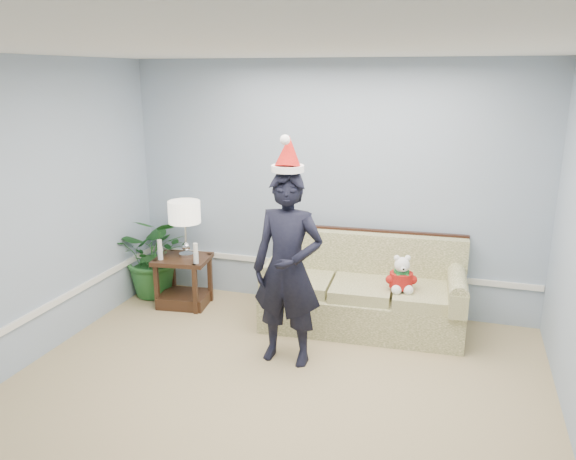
{
  "coord_description": "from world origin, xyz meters",
  "views": [
    {
      "loc": [
        1.35,
        -3.33,
        2.55
      ],
      "look_at": [
        -0.18,
        1.55,
        1.11
      ],
      "focal_mm": 35.0,
      "sensor_mm": 36.0,
      "label": 1
    }
  ],
  "objects_px": {
    "man": "(288,269)",
    "sofa": "(363,294)",
    "table_lamp": "(184,214)",
    "houseplant": "(156,255)",
    "side_table": "(184,286)",
    "teddy_bear": "(401,278)"
  },
  "relations": [
    {
      "from": "side_table",
      "to": "table_lamp",
      "type": "height_order",
      "value": "table_lamp"
    },
    {
      "from": "side_table",
      "to": "teddy_bear",
      "type": "xyz_separation_m",
      "value": [
        2.42,
        -0.1,
        0.41
      ]
    },
    {
      "from": "houseplant",
      "to": "side_table",
      "type": "bearing_deg",
      "value": -21.79
    },
    {
      "from": "side_table",
      "to": "man",
      "type": "height_order",
      "value": "man"
    },
    {
      "from": "sofa",
      "to": "table_lamp",
      "type": "xyz_separation_m",
      "value": [
        -2.0,
        -0.04,
        0.71
      ]
    },
    {
      "from": "table_lamp",
      "to": "houseplant",
      "type": "bearing_deg",
      "value": 165.31
    },
    {
      "from": "side_table",
      "to": "houseplant",
      "type": "bearing_deg",
      "value": 158.21
    },
    {
      "from": "sofa",
      "to": "houseplant",
      "type": "height_order",
      "value": "houseplant"
    },
    {
      "from": "sofa",
      "to": "houseplant",
      "type": "bearing_deg",
      "value": 174.76
    },
    {
      "from": "teddy_bear",
      "to": "side_table",
      "type": "bearing_deg",
      "value": 161.82
    },
    {
      "from": "table_lamp",
      "to": "man",
      "type": "xyz_separation_m",
      "value": [
        1.48,
        -0.91,
        -0.17
      ]
    },
    {
      "from": "sofa",
      "to": "houseplant",
      "type": "relative_size",
      "value": 2.1
    },
    {
      "from": "table_lamp",
      "to": "man",
      "type": "height_order",
      "value": "man"
    },
    {
      "from": "table_lamp",
      "to": "sofa",
      "type": "bearing_deg",
      "value": 1.23
    },
    {
      "from": "side_table",
      "to": "houseplant",
      "type": "xyz_separation_m",
      "value": [
        -0.44,
        0.17,
        0.27
      ]
    },
    {
      "from": "houseplant",
      "to": "teddy_bear",
      "type": "relative_size",
      "value": 2.68
    },
    {
      "from": "man",
      "to": "teddy_bear",
      "type": "height_order",
      "value": "man"
    },
    {
      "from": "table_lamp",
      "to": "teddy_bear",
      "type": "height_order",
      "value": "table_lamp"
    },
    {
      "from": "sofa",
      "to": "table_lamp",
      "type": "height_order",
      "value": "table_lamp"
    },
    {
      "from": "man",
      "to": "table_lamp",
      "type": "bearing_deg",
      "value": 150.63
    },
    {
      "from": "side_table",
      "to": "man",
      "type": "relative_size",
      "value": 0.37
    },
    {
      "from": "man",
      "to": "sofa",
      "type": "bearing_deg",
      "value": 63.69
    }
  ]
}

